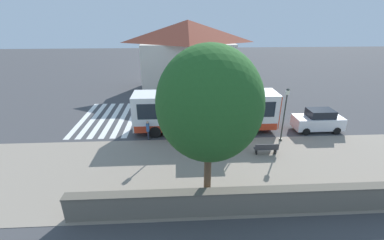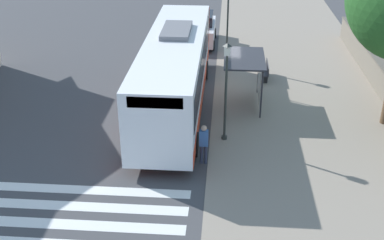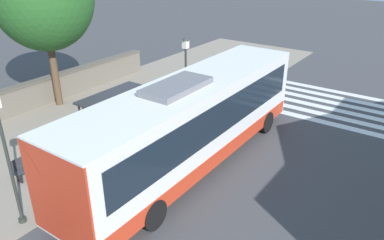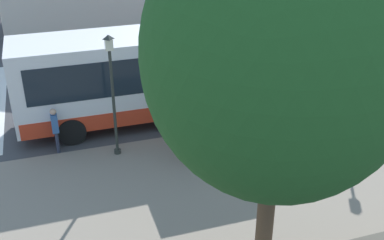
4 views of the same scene
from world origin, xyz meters
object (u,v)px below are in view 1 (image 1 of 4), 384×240
at_px(street_lamp_near, 285,111).
at_px(shade_tree, 209,104).
at_px(street_lamp_far, 171,114).
at_px(bus, 205,110).
at_px(bench, 266,149).
at_px(bus_shelter, 219,124).
at_px(pedestrian, 148,129).
at_px(parked_car_behind_bus, 318,121).

bearing_deg(street_lamp_near, shade_tree, 136.37).
distance_m(street_lamp_far, shade_tree, 8.14).
relative_size(bus, bench, 7.00).
distance_m(street_lamp_near, street_lamp_far, 8.91).
xyz_separation_m(bench, shade_tree, (-5.07, 4.93, 5.31)).
xyz_separation_m(bus, street_lamp_near, (-2.35, -5.99, 0.72)).
bearing_deg(bus_shelter, bus, 10.60).
distance_m(bus_shelter, shade_tree, 7.40).
xyz_separation_m(pedestrian, parked_car_behind_bus, (0.97, -14.75, -0.01)).
height_order(pedestrian, street_lamp_near, street_lamp_near).
bearing_deg(parked_car_behind_bus, street_lamp_near, 113.70).
bearing_deg(pedestrian, parked_car_behind_bus, -86.23).
bearing_deg(bus_shelter, shade_tree, 166.31).
relative_size(bus_shelter, shade_tree, 0.37).
xyz_separation_m(street_lamp_near, shade_tree, (-7.20, 6.87, 3.17)).
distance_m(bench, parked_car_behind_bus, 7.01).
bearing_deg(bus, street_lamp_far, 129.29).
bearing_deg(pedestrian, bench, -107.90).
relative_size(bus, pedestrian, 7.45).
bearing_deg(bus_shelter, bench, -108.17).
bearing_deg(bus, parked_car_behind_bus, -93.71).
bearing_deg(street_lamp_far, bus, -50.71).
xyz_separation_m(bus_shelter, pedestrian, (1.75, 5.49, -1.06)).
distance_m(bench, shade_tree, 8.84).
relative_size(bus, shade_tree, 1.44).
distance_m(bus, bus_shelter, 3.43).
bearing_deg(pedestrian, shade_tree, -153.39).
distance_m(pedestrian, parked_car_behind_bus, 14.78).
bearing_deg(parked_car_behind_bus, pedestrian, 93.77).
relative_size(pedestrian, shade_tree, 0.19).
distance_m(pedestrian, street_lamp_far, 2.61).
bearing_deg(parked_car_behind_bus, bus_shelter, 106.40).
bearing_deg(shade_tree, pedestrian, 26.61).
bearing_deg(bus, street_lamp_near, -111.44).
distance_m(street_lamp_near, shade_tree, 10.45).
xyz_separation_m(bus, street_lamp_far, (-2.39, 2.92, 0.63)).
bearing_deg(bench, street_lamp_near, -42.15).
height_order(shade_tree, parked_car_behind_bus, shade_tree).
xyz_separation_m(bench, street_lamp_far, (2.11, 6.97, 2.04)).
distance_m(bench, street_lamp_far, 7.56).
bearing_deg(shade_tree, street_lamp_near, -43.63).
distance_m(shade_tree, parked_car_behind_bus, 14.79).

